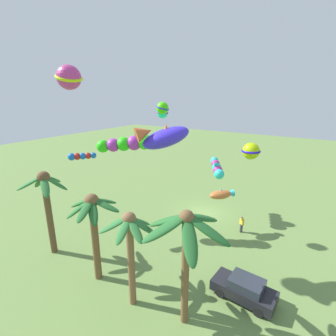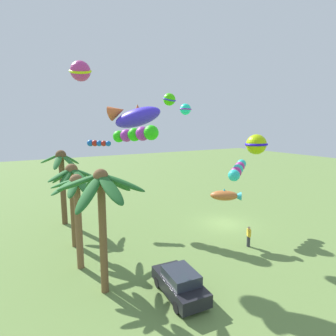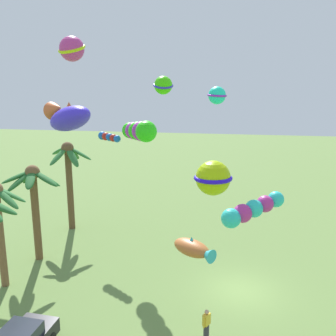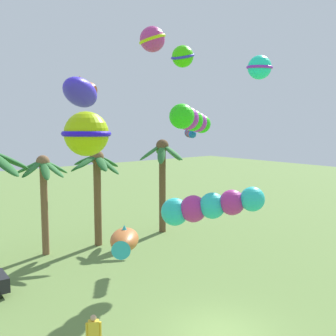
% 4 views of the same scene
% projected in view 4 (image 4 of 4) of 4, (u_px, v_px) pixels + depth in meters
% --- Properties ---
extents(ground_plane, '(120.00, 120.00, 0.00)m').
position_uv_depth(ground_plane, '(220.00, 334.00, 15.64)').
color(ground_plane, olive).
extents(palm_tree_0, '(3.24, 3.25, 6.22)m').
position_uv_depth(palm_tree_0, '(43.00, 181.00, 24.64)').
color(palm_tree_0, brown).
rests_on(palm_tree_0, ground).
extents(palm_tree_1, '(3.38, 3.64, 6.96)m').
position_uv_depth(palm_tree_1, '(163.00, 166.00, 29.82)').
color(palm_tree_1, brown).
rests_on(palm_tree_1, ground).
extents(palm_tree_2, '(3.81, 3.78, 6.40)m').
position_uv_depth(palm_tree_2, '(97.00, 175.00, 26.54)').
color(palm_tree_2, brown).
rests_on(palm_tree_2, ground).
extents(spectator_0, '(0.49, 0.39, 1.59)m').
position_uv_depth(spectator_0, '(94.00, 336.00, 13.96)').
color(spectator_0, '#38383D').
rests_on(spectator_0, ground).
extents(kite_ball_0, '(1.44, 1.45, 1.05)m').
position_uv_depth(kite_ball_0, '(183.00, 56.00, 19.41)').
color(kite_ball_0, '#3FDE0C').
extents(kite_tube_1, '(4.48, 3.08, 1.66)m').
position_uv_depth(kite_tube_1, '(191.00, 120.00, 22.88)').
color(kite_tube_1, '#27DC14').
extents(kite_ball_2, '(2.32, 2.34, 1.65)m').
position_uv_depth(kite_ball_2, '(152.00, 39.00, 26.28)').
color(kite_ball_2, '#BE3583').
extents(kite_fish_3, '(3.52, 3.83, 2.06)m').
position_uv_depth(kite_fish_3, '(81.00, 92.00, 21.14)').
color(kite_fish_3, '#3C2ADE').
extents(kite_tube_4, '(1.59, 2.00, 0.63)m').
position_uv_depth(kite_tube_4, '(190.00, 133.00, 26.79)').
color(kite_tube_4, blue).
extents(kite_ball_5, '(2.25, 2.25, 1.45)m').
position_uv_depth(kite_ball_5, '(86.00, 134.00, 12.97)').
color(kite_ball_5, '#A6CB0A').
extents(kite_tube_6, '(2.42, 3.23, 1.55)m').
position_uv_depth(kite_tube_6, '(207.00, 206.00, 14.15)').
color(kite_tube_6, '#27CABF').
extents(kite_ball_7, '(1.41, 1.41, 1.09)m').
position_uv_depth(kite_ball_7, '(260.00, 67.00, 18.45)').
color(kite_ball_7, '#1CF0BD').
extents(kite_fish_8, '(2.20, 2.43, 0.98)m').
position_uv_depth(kite_fish_8, '(124.00, 240.00, 15.39)').
color(kite_fish_8, '#BE662E').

